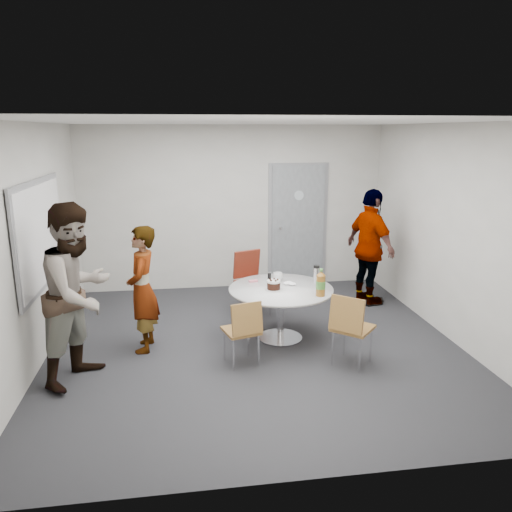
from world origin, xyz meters
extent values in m
plane|color=#232427|center=(0.00, 0.00, 0.00)|extent=(5.00, 5.00, 0.00)
plane|color=silver|center=(0.00, 0.00, 2.70)|extent=(5.00, 5.00, 0.00)
plane|color=#AFAEA6|center=(0.00, 2.50, 1.35)|extent=(5.00, 0.00, 5.00)
plane|color=#AFAEA6|center=(-2.50, 0.00, 1.35)|extent=(0.00, 5.00, 5.00)
plane|color=#AFAEA6|center=(2.50, 0.00, 1.35)|extent=(0.00, 5.00, 5.00)
plane|color=#AFAEA6|center=(0.00, -2.50, 1.35)|extent=(5.00, 0.00, 5.00)
cube|color=slate|center=(1.10, 2.47, 1.02)|extent=(0.90, 0.05, 2.05)
cube|color=gray|center=(1.10, 2.50, 1.02)|extent=(1.02, 0.04, 2.12)
cylinder|color=#B2BFC6|center=(1.10, 2.44, 1.55)|extent=(0.16, 0.01, 0.16)
cylinder|color=silver|center=(0.78, 2.41, 1.02)|extent=(0.04, 0.14, 0.04)
cube|color=gray|center=(-2.46, 0.20, 1.45)|extent=(0.03, 1.90, 1.25)
cube|color=white|center=(-2.44, 0.20, 1.45)|extent=(0.01, 1.78, 1.13)
cylinder|color=silver|center=(0.35, 0.16, 0.67)|extent=(1.31, 1.31, 0.03)
cylinder|color=silver|center=(0.35, 0.16, 0.34)|extent=(0.09, 0.09, 0.63)
cylinder|color=silver|center=(0.35, 0.16, 0.01)|extent=(0.56, 0.56, 0.02)
cylinder|color=silver|center=(0.24, 0.11, 0.69)|extent=(0.22, 0.22, 0.01)
cylinder|color=black|center=(0.24, 0.11, 0.74)|extent=(0.16, 0.16, 0.09)
cylinder|color=silver|center=(0.24, 0.11, 0.79)|extent=(0.17, 0.17, 0.02)
cylinder|color=brown|center=(0.76, -0.20, 0.81)|extent=(0.11, 0.11, 0.25)
cylinder|color=#488334|center=(0.76, -0.20, 0.82)|extent=(0.11, 0.11, 0.10)
cone|color=brown|center=(0.76, -0.20, 0.96)|extent=(0.11, 0.11, 0.05)
cylinder|color=#579E47|center=(0.76, -0.20, 1.00)|extent=(0.04, 0.04, 0.03)
imported|color=white|center=(0.37, 0.50, 0.74)|extent=(0.17, 0.17, 0.10)
cylinder|color=black|center=(0.26, 0.50, 0.74)|extent=(0.05, 0.05, 0.11)
cylinder|color=silver|center=(0.84, 0.31, 0.78)|extent=(0.08, 0.08, 0.20)
cylinder|color=black|center=(0.84, 0.31, 0.90)|extent=(0.08, 0.08, 0.03)
cube|color=#D46A7A|center=(0.04, 0.48, 0.69)|extent=(0.12, 0.08, 0.02)
ellipsoid|color=white|center=(0.49, 0.28, 0.70)|extent=(0.17, 0.17, 0.03)
cube|color=brown|center=(-0.23, -0.45, 0.40)|extent=(0.46, 0.46, 0.03)
cube|color=brown|center=(-0.19, -0.62, 0.60)|extent=(0.36, 0.17, 0.36)
cylinder|color=silver|center=(-0.13, -0.27, 0.20)|extent=(0.02, 0.02, 0.40)
cylinder|color=silver|center=(-0.42, -0.35, 0.20)|extent=(0.02, 0.02, 0.40)
cylinder|color=silver|center=(-0.05, -0.56, 0.20)|extent=(0.02, 0.02, 0.40)
cylinder|color=silver|center=(-0.34, -0.64, 0.20)|extent=(0.02, 0.02, 0.40)
cube|color=brown|center=(1.02, -0.65, 0.44)|extent=(0.58, 0.58, 0.03)
cube|color=brown|center=(0.89, -0.79, 0.66)|extent=(0.35, 0.33, 0.39)
cylinder|color=silver|center=(1.25, -0.64, 0.22)|extent=(0.02, 0.02, 0.44)
cylinder|color=silver|center=(1.00, -0.42, 0.22)|extent=(0.02, 0.02, 0.44)
cylinder|color=silver|center=(1.03, -0.88, 0.22)|extent=(0.02, 0.02, 0.44)
cylinder|color=silver|center=(0.78, -0.66, 0.22)|extent=(0.02, 0.02, 0.44)
cube|color=maroon|center=(0.14, 1.12, 0.47)|extent=(0.56, 0.56, 0.04)
cube|color=maroon|center=(0.06, 1.31, 0.70)|extent=(0.42, 0.24, 0.42)
cylinder|color=silver|center=(0.04, 0.89, 0.23)|extent=(0.02, 0.02, 0.47)
cylinder|color=silver|center=(0.37, 1.02, 0.23)|extent=(0.02, 0.02, 0.47)
cylinder|color=silver|center=(-0.09, 1.22, 0.23)|extent=(0.02, 0.02, 0.47)
cylinder|color=silver|center=(0.24, 1.35, 0.23)|extent=(0.02, 0.02, 0.47)
imported|color=#A5C6EA|center=(-1.35, 0.11, 0.77)|extent=(0.40, 0.58, 1.53)
imported|color=white|center=(-1.95, -0.54, 0.96)|extent=(1.09, 1.17, 1.91)
imported|color=black|center=(1.95, 1.30, 0.89)|extent=(0.71, 1.12, 1.77)
camera|label=1|loc=(-0.85, -5.70, 2.61)|focal=35.00mm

